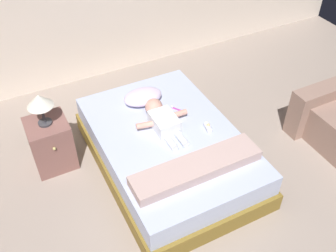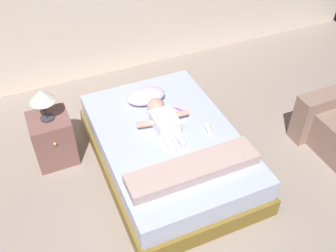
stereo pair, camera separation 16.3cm
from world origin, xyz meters
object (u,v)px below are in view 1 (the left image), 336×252
(pillow, at_px, (143,97))
(lamp, at_px, (39,102))
(baby, at_px, (162,119))
(toothbrush, at_px, (177,109))
(nightstand, at_px, (51,144))
(bed, at_px, (168,150))
(baby_bottle, at_px, (208,127))

(pillow, distance_m, lamp, 1.03)
(baby, xyz_separation_m, toothbrush, (0.23, 0.13, -0.06))
(pillow, xyz_separation_m, nightstand, (-0.99, -0.02, -0.21))
(toothbrush, distance_m, nightstand, 1.27)
(bed, height_order, lamp, lamp)
(bed, xyz_separation_m, toothbrush, (0.24, 0.28, 0.22))
(lamp, bearing_deg, bed, -28.20)
(bed, height_order, toothbrush, toothbrush)
(bed, distance_m, toothbrush, 0.43)
(lamp, distance_m, baby_bottle, 1.54)
(bed, relative_size, baby_bottle, 16.68)
(pillow, distance_m, baby, 0.40)
(baby, height_order, nightstand, baby)
(toothbrush, height_order, nightstand, nightstand)
(baby, relative_size, nightstand, 1.24)
(baby_bottle, bearing_deg, nightstand, 154.73)
(bed, bearing_deg, baby, 85.99)
(nightstand, xyz_separation_m, baby_bottle, (1.36, -0.64, 0.18))
(pillow, relative_size, baby_bottle, 3.53)
(pillow, xyz_separation_m, baby, (0.02, -0.40, 0.00))
(baby, relative_size, toothbrush, 5.23)
(pillow, xyz_separation_m, toothbrush, (0.25, -0.27, -0.06))
(nightstand, xyz_separation_m, lamp, (0.00, 0.00, 0.51))
(lamp, height_order, baby_bottle, lamp)
(bed, distance_m, pillow, 0.61)
(baby, distance_m, baby_bottle, 0.44)
(nightstand, height_order, lamp, lamp)
(nightstand, distance_m, lamp, 0.51)
(toothbrush, bearing_deg, lamp, 168.61)
(pillow, xyz_separation_m, baby_bottle, (0.38, -0.66, -0.04))
(baby, height_order, baby_bottle, baby)
(pillow, distance_m, baby_bottle, 0.76)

